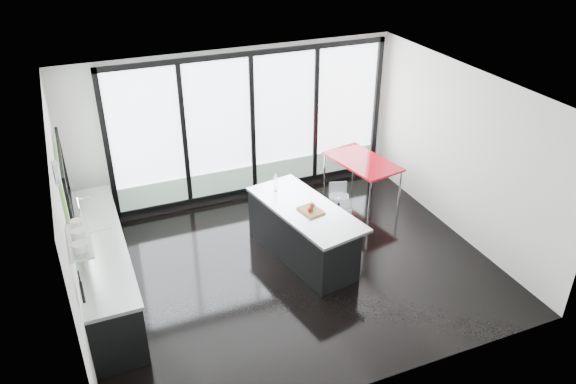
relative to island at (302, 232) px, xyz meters
name	(u,v)px	position (x,y,z in m)	size (l,w,h in m)	color
floor	(289,267)	(-0.29, -0.22, -0.44)	(6.00, 5.00, 0.00)	black
ceiling	(290,93)	(-0.29, -0.22, 2.36)	(6.00, 5.00, 0.00)	white
wall_back	(251,131)	(-0.02, 2.25, 0.83)	(6.00, 0.09, 2.80)	silver
wall_front	(380,290)	(-0.29, -2.72, 0.96)	(6.00, 0.00, 2.80)	silver
wall_left	(66,209)	(-3.27, 0.05, 1.12)	(0.26, 5.00, 2.80)	silver
wall_right	(462,153)	(2.71, -0.22, 0.96)	(0.00, 5.00, 2.80)	silver
counter_cabinets	(103,268)	(-2.97, 0.18, 0.03)	(0.69, 3.24, 1.36)	black
island	(302,232)	(0.00, 0.00, 0.00)	(1.28, 2.24, 1.12)	black
bar_stool_near	(346,244)	(0.58, -0.40, -0.12)	(0.40, 0.40, 0.63)	silver
bar_stool_far	(338,211)	(0.91, 0.52, -0.13)	(0.39, 0.39, 0.62)	silver
red_table	(361,179)	(1.79, 1.31, -0.06)	(0.81, 1.42, 0.76)	#9C0A16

